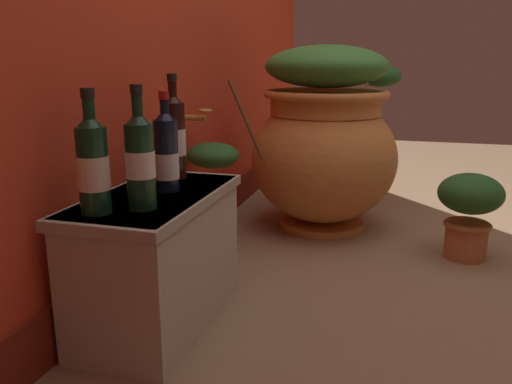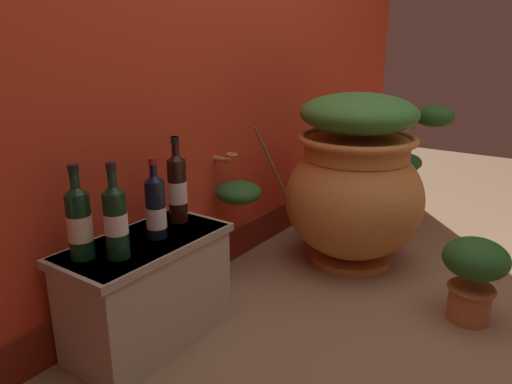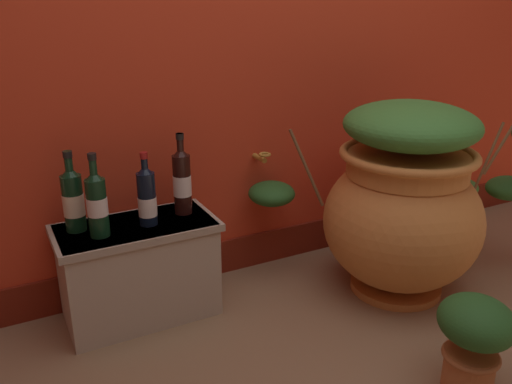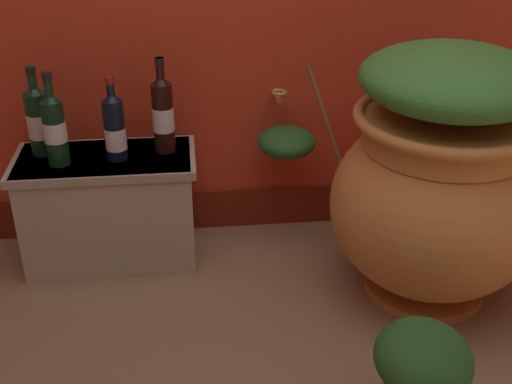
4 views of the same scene
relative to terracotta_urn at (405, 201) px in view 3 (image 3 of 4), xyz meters
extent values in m
cube|color=maroon|center=(-0.52, 0.51, -0.34)|extent=(4.40, 0.02, 0.17)
cylinder|color=#B28433|center=(-0.47, 0.46, 0.14)|extent=(0.02, 0.10, 0.02)
torus|color=#B28433|center=(-0.47, 0.41, 0.17)|extent=(0.06, 0.06, 0.01)
cylinder|color=#CC7F3D|center=(-0.01, 0.00, -0.41)|extent=(0.41, 0.41, 0.03)
ellipsoid|color=#CC7F3D|center=(-0.01, 0.00, -0.09)|extent=(0.69, 0.69, 0.61)
cylinder|color=#CC7F3D|center=(-0.01, 0.00, 0.17)|extent=(0.51, 0.51, 0.09)
torus|color=#CC7F3D|center=(-0.01, 0.00, 0.22)|extent=(0.58, 0.58, 0.04)
cylinder|color=brown|center=(0.43, -0.04, 0.12)|extent=(0.15, 0.02, 0.38)
ellipsoid|color=#235623|center=(0.61, -0.05, -0.02)|extent=(0.23, 0.20, 0.11)
cylinder|color=brown|center=(0.33, 0.06, 0.11)|extent=(0.18, 0.06, 0.16)
ellipsoid|color=#428438|center=(0.41, 0.08, -0.03)|extent=(0.20, 0.19, 0.09)
cylinder|color=brown|center=(0.36, -0.17, 0.27)|extent=(0.13, 0.07, 0.31)
cylinder|color=brown|center=(-0.33, 0.29, 0.12)|extent=(0.13, 0.12, 0.35)
ellipsoid|color=#235623|center=(-0.45, 0.39, -0.02)|extent=(0.22, 0.22, 0.10)
ellipsoid|color=#387A33|center=(-0.01, 0.00, 0.34)|extent=(0.56, 0.56, 0.19)
cube|color=#B2A893|center=(-1.10, 0.33, -0.22)|extent=(0.60, 0.31, 0.41)
cube|color=#A09785|center=(-1.10, 0.33, -0.03)|extent=(0.64, 0.33, 0.03)
cylinder|color=black|center=(-1.05, 0.31, 0.09)|extent=(0.07, 0.07, 0.21)
cone|color=black|center=(-1.05, 0.31, 0.21)|extent=(0.07, 0.07, 0.04)
cylinder|color=black|center=(-1.05, 0.31, 0.24)|extent=(0.03, 0.03, 0.08)
cylinder|color=maroon|center=(-1.05, 0.31, 0.27)|extent=(0.03, 0.03, 0.02)
cylinder|color=silver|center=(-1.05, 0.31, 0.06)|extent=(0.07, 0.07, 0.08)
cylinder|color=black|center=(-1.32, 0.39, 0.10)|extent=(0.08, 0.08, 0.22)
cone|color=black|center=(-1.32, 0.39, 0.22)|extent=(0.08, 0.08, 0.04)
cylinder|color=black|center=(-1.32, 0.39, 0.26)|extent=(0.03, 0.03, 0.10)
cylinder|color=black|center=(-1.32, 0.39, 0.29)|extent=(0.03, 0.03, 0.02)
cylinder|color=beige|center=(-1.32, 0.39, 0.09)|extent=(0.08, 0.08, 0.09)
cylinder|color=black|center=(-1.25, 0.29, 0.10)|extent=(0.08, 0.08, 0.22)
cone|color=black|center=(-1.25, 0.29, 0.22)|extent=(0.08, 0.08, 0.04)
cylinder|color=black|center=(-1.25, 0.29, 0.26)|extent=(0.03, 0.03, 0.10)
cylinder|color=black|center=(-1.25, 0.29, 0.30)|extent=(0.03, 0.03, 0.02)
cylinder|color=silver|center=(-1.25, 0.29, 0.11)|extent=(0.08, 0.08, 0.07)
cylinder|color=black|center=(-0.89, 0.36, 0.11)|extent=(0.07, 0.07, 0.25)
cone|color=black|center=(-0.89, 0.36, 0.25)|extent=(0.07, 0.07, 0.04)
cylinder|color=black|center=(-0.89, 0.36, 0.28)|extent=(0.03, 0.03, 0.09)
cylinder|color=black|center=(-0.89, 0.36, 0.31)|extent=(0.03, 0.03, 0.02)
cylinder|color=silver|center=(-0.89, 0.36, 0.11)|extent=(0.08, 0.08, 0.09)
cylinder|color=#B26638|center=(-0.26, -0.64, -0.35)|extent=(0.17, 0.17, 0.15)
torus|color=#A45D33|center=(-0.26, -0.64, -0.29)|extent=(0.19, 0.19, 0.02)
ellipsoid|color=#235623|center=(-0.26, -0.64, -0.15)|extent=(0.24, 0.26, 0.16)
camera|label=1|loc=(-2.43, -0.36, 0.37)|focal=36.23mm
camera|label=2|loc=(-2.20, -0.93, 0.68)|focal=34.11mm
camera|label=3|loc=(-1.59, -1.62, 0.84)|focal=37.47mm
camera|label=4|loc=(-0.80, -1.82, 0.96)|focal=46.33mm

